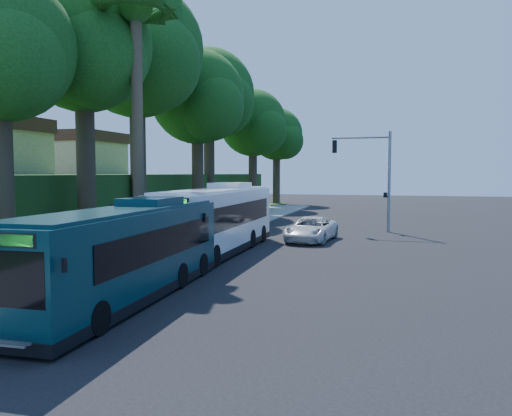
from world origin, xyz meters
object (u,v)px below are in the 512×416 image
(bus_shelter, at_px, (142,218))
(pickup, at_px, (311,229))
(white_bus, at_px, (219,219))
(teal_bus, at_px, (128,251))

(bus_shelter, height_order, pickup, bus_shelter)
(pickup, bearing_deg, bus_shelter, -132.86)
(bus_shelter, relative_size, white_bus, 0.26)
(teal_bus, bearing_deg, bus_shelter, 114.01)
(pickup, bearing_deg, teal_bus, -97.33)
(white_bus, relative_size, pickup, 2.32)
(bus_shelter, xyz_separation_m, teal_bus, (4.23, -8.64, -0.22))
(teal_bus, xyz_separation_m, pickup, (3.41, 15.54, -0.86))
(white_bus, bearing_deg, bus_shelter, -162.72)
(bus_shelter, bearing_deg, pickup, 42.10)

